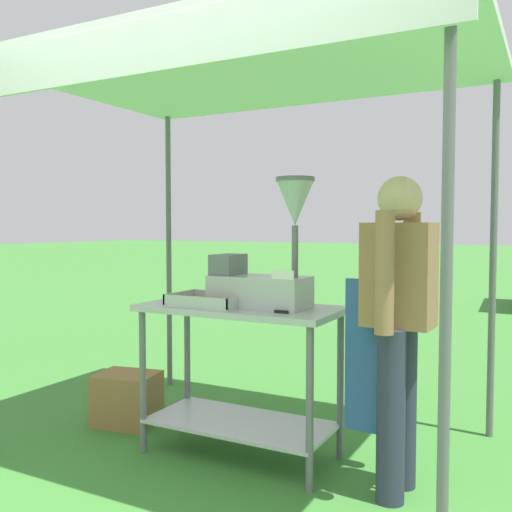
% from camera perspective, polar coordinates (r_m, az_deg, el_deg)
% --- Properties ---
extents(ground_plane, '(70.00, 70.00, 0.00)m').
position_cam_1_polar(ground_plane, '(8.14, 16.73, -6.73)').
color(ground_plane, '#3D7F33').
extents(stall_canopy, '(2.75, 1.96, 2.33)m').
position_cam_1_polar(stall_canopy, '(3.49, -0.81, 17.40)').
color(stall_canopy, slate).
rests_on(stall_canopy, ground).
extents(donut_cart, '(1.18, 0.56, 0.90)m').
position_cam_1_polar(donut_cart, '(3.38, -1.61, -9.51)').
color(donut_cart, '#B7B7BC').
rests_on(donut_cart, ground).
extents(donut_tray, '(0.44, 0.32, 0.07)m').
position_cam_1_polar(donut_tray, '(3.32, -4.51, -4.64)').
color(donut_tray, '#B7B7BC').
rests_on(donut_tray, donut_cart).
extents(donut_fryer, '(0.61, 0.28, 0.74)m').
position_cam_1_polar(donut_fryer, '(3.22, 1.01, -1.06)').
color(donut_fryer, '#B7B7BC').
rests_on(donut_fryer, donut_cart).
extents(menu_sign, '(0.13, 0.05, 0.23)m').
position_cam_1_polar(menu_sign, '(3.04, 2.71, -3.93)').
color(menu_sign, black).
rests_on(menu_sign, donut_cart).
extents(vendor, '(0.46, 0.53, 1.61)m').
position_cam_1_polar(vendor, '(2.94, 14.01, -6.04)').
color(vendor, '#2D3347').
rests_on(vendor, ground).
extents(supply_crate, '(0.46, 0.39, 0.35)m').
position_cam_1_polar(supply_crate, '(4.11, -12.86, -13.84)').
color(supply_crate, olive).
rests_on(supply_crate, ground).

